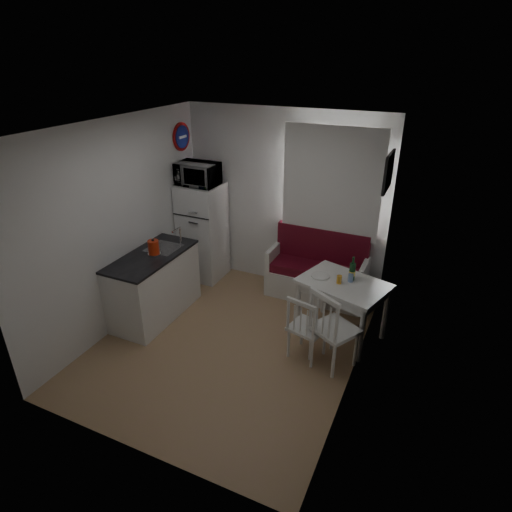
{
  "coord_description": "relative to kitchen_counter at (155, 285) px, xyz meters",
  "views": [
    {
      "loc": [
        2.08,
        -3.78,
        3.29
      ],
      "look_at": [
        0.13,
        0.5,
        1.0
      ],
      "focal_mm": 30.0,
      "sensor_mm": 36.0,
      "label": 1
    }
  ],
  "objects": [
    {
      "name": "bench",
      "position": [
        1.83,
        1.36,
        -0.12
      ],
      "size": [
        1.41,
        0.54,
        1.01
      ],
      "color": "white",
      "rests_on": "floor"
    },
    {
      "name": "drinking_glass_blue",
      "position": [
        2.45,
        0.63,
        0.35
      ],
      "size": [
        0.06,
        0.06,
        0.1
      ],
      "primitive_type": "cylinder",
      "color": "#7797CB",
      "rests_on": "dining_table"
    },
    {
      "name": "microwave",
      "position": [
        0.02,
        1.19,
        1.21
      ],
      "size": [
        0.59,
        0.4,
        0.33
      ],
      "primitive_type": "imported",
      "color": "white",
      "rests_on": "fridge"
    },
    {
      "name": "plate",
      "position": [
        2.08,
        0.6,
        0.31
      ],
      "size": [
        0.23,
        0.23,
        0.02
      ],
      "primitive_type": "cylinder",
      "color": "white",
      "rests_on": "dining_table"
    },
    {
      "name": "picture_frame",
      "position": [
        2.67,
        0.94,
        1.59
      ],
      "size": [
        0.04,
        0.52,
        0.42
      ],
      "primitive_type": "cube",
      "color": "black",
      "rests_on": "wall_right"
    },
    {
      "name": "fridge",
      "position": [
        0.02,
        1.24,
        0.3
      ],
      "size": [
        0.6,
        0.6,
        1.5
      ],
      "primitive_type": "cube",
      "color": "white",
      "rests_on": "floor"
    },
    {
      "name": "wall_left",
      "position": [
        -0.3,
        -0.16,
        0.84
      ],
      "size": [
        0.02,
        3.5,
        2.6
      ],
      "primitive_type": "cube",
      "color": "white",
      "rests_on": "floor"
    },
    {
      "name": "curtain",
      "position": [
        1.9,
        1.49,
        1.22
      ],
      "size": [
        1.35,
        0.02,
        1.5
      ],
      "primitive_type": "cube",
      "color": "white",
      "rests_on": "wall_back"
    },
    {
      "name": "wall_sign",
      "position": [
        -0.27,
        1.29,
        1.69
      ],
      "size": [
        0.03,
        0.4,
        0.4
      ],
      "primitive_type": "cylinder",
      "rotation": [
        0.0,
        1.57,
        0.0
      ],
      "color": "navy",
      "rests_on": "wall_left"
    },
    {
      "name": "wall_front",
      "position": [
        1.2,
        -1.91,
        0.84
      ],
      "size": [
        3.0,
        0.02,
        2.6
      ],
      "primitive_type": "cube",
      "color": "white",
      "rests_on": "floor"
    },
    {
      "name": "chair_left",
      "position": [
        2.13,
        -0.08,
        0.05
      ],
      "size": [
        0.46,
        0.45,
        0.44
      ],
      "rotation": [
        0.0,
        0.0,
        -0.22
      ],
      "color": "white",
      "rests_on": "floor"
    },
    {
      "name": "window",
      "position": [
        1.9,
        1.56,
        1.17
      ],
      "size": [
        1.22,
        0.06,
        1.47
      ],
      "primitive_type": "cube",
      "color": "white",
      "rests_on": "wall_back"
    },
    {
      "name": "floor",
      "position": [
        1.2,
        -0.16,
        -0.46
      ],
      "size": [
        3.0,
        3.5,
        0.02
      ],
      "primitive_type": "cube",
      "color": "tan",
      "rests_on": "ground"
    },
    {
      "name": "ceiling",
      "position": [
        1.2,
        -0.16,
        2.14
      ],
      "size": [
        3.0,
        3.5,
        0.02
      ],
      "primitive_type": "cube",
      "color": "white",
      "rests_on": "wall_back"
    },
    {
      "name": "wall_back",
      "position": [
        1.2,
        1.59,
        0.84
      ],
      "size": [
        3.0,
        0.02,
        2.6
      ],
      "primitive_type": "cube",
      "color": "white",
      "rests_on": "floor"
    },
    {
      "name": "chair_right",
      "position": [
        2.45,
        -0.09,
        0.14
      ],
      "size": [
        0.61,
        0.62,
        0.52
      ],
      "rotation": [
        0.0,
        0.0,
        -0.53
      ],
      "color": "white",
      "rests_on": "floor"
    },
    {
      "name": "kitchen_counter",
      "position": [
        0.0,
        0.0,
        0.0
      ],
      "size": [
        0.62,
        1.32,
        1.16
      ],
      "color": "white",
      "rests_on": "floor"
    },
    {
      "name": "wall_right",
      "position": [
        2.7,
        -0.16,
        0.84
      ],
      "size": [
        0.02,
        3.5,
        2.6
      ],
      "primitive_type": "cube",
      "color": "white",
      "rests_on": "floor"
    },
    {
      "name": "dining_table",
      "position": [
        2.38,
        0.58,
        0.22
      ],
      "size": [
        1.18,
        0.98,
        0.76
      ],
      "rotation": [
        0.0,
        0.0,
        -0.3
      ],
      "color": "white",
      "rests_on": "floor"
    },
    {
      "name": "drinking_glass_orange",
      "position": [
        2.33,
        0.53,
        0.35
      ],
      "size": [
        0.06,
        0.06,
        0.1
      ],
      "primitive_type": "cylinder",
      "color": "gold",
      "rests_on": "dining_table"
    },
    {
      "name": "kettle",
      "position": [
        0.05,
        0.01,
        0.56
      ],
      "size": [
        0.17,
        0.17,
        0.22
      ],
      "primitive_type": "cylinder",
      "color": "red",
      "rests_on": "kitchen_counter"
    },
    {
      "name": "wine_bottle",
      "position": [
        2.45,
        0.68,
        0.46
      ],
      "size": [
        0.08,
        0.08,
        0.31
      ],
      "primitive_type": null,
      "color": "#123A1B",
      "rests_on": "dining_table"
    }
  ]
}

